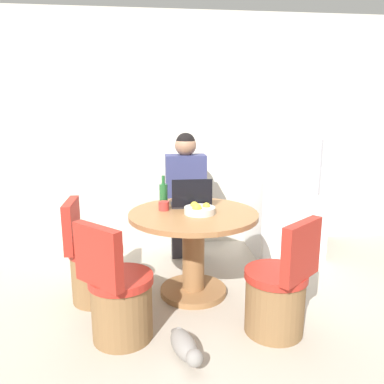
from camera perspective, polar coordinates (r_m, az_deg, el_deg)
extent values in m
plane|color=#B2A899|center=(3.26, -0.33, -16.25)|extent=(12.00, 12.00, 0.00)
cube|color=beige|center=(4.28, -2.47, 8.91)|extent=(7.00, 0.06, 2.60)
cube|color=white|center=(4.19, 14.15, 3.17)|extent=(0.71, 0.70, 1.83)
cube|color=silver|center=(3.87, 15.98, 2.31)|extent=(0.68, 0.01, 1.72)
cylinder|color=gray|center=(3.93, 19.01, 3.62)|extent=(0.02, 0.02, 0.55)
cylinder|color=olive|center=(3.37, 0.20, -14.76)|extent=(0.57, 0.57, 0.05)
cylinder|color=olive|center=(3.22, 0.21, -9.29)|extent=(0.19, 0.19, 0.64)
cylinder|color=olive|center=(3.11, 0.21, -3.45)|extent=(1.08, 1.08, 0.04)
cylinder|color=brown|center=(2.85, 12.45, -16.43)|extent=(0.42, 0.42, 0.41)
cylinder|color=#AD281E|center=(2.74, 12.68, -12.18)|extent=(0.44, 0.44, 0.06)
cube|color=#AD281E|center=(2.58, 16.31, -8.62)|extent=(0.35, 0.31, 0.39)
cylinder|color=brown|center=(2.77, -10.58, -17.27)|extent=(0.42, 0.42, 0.41)
cylinder|color=#AD281E|center=(2.66, -10.79, -12.92)|extent=(0.44, 0.44, 0.06)
cube|color=#AD281E|center=(2.47, -14.14, -9.45)|extent=(0.33, 0.33, 0.39)
cylinder|color=brown|center=(3.29, -14.20, -12.36)|extent=(0.42, 0.42, 0.41)
cylinder|color=#AD281E|center=(3.20, -14.43, -8.59)|extent=(0.44, 0.44, 0.06)
cube|color=#AD281E|center=(3.16, -17.86, -4.79)|extent=(0.07, 0.40, 0.39)
cube|color=#2D2D38|center=(4.07, -1.12, -6.64)|extent=(0.28, 0.16, 0.46)
cube|color=#2D2D38|center=(3.93, -1.06, -2.76)|extent=(0.32, 0.36, 0.14)
cube|color=navy|center=(3.77, -0.96, 1.76)|extent=(0.40, 0.22, 0.52)
sphere|color=#936B51|center=(3.72, -0.98, 7.13)|extent=(0.21, 0.21, 0.21)
sphere|color=black|center=(3.72, -0.98, 7.54)|extent=(0.19, 0.19, 0.19)
cube|color=#232328|center=(3.31, -0.18, -1.95)|extent=(0.35, 0.20, 0.02)
cube|color=black|center=(3.18, 0.02, -0.17)|extent=(0.35, 0.01, 0.24)
cylinder|color=beige|center=(3.06, 1.18, -2.82)|extent=(0.26, 0.26, 0.05)
sphere|color=gold|center=(3.07, 2.20, -2.20)|extent=(0.06, 0.06, 0.06)
sphere|color=gold|center=(3.09, 0.36, -2.08)|extent=(0.07, 0.07, 0.07)
sphere|color=gold|center=(3.00, 0.74, -2.47)|extent=(0.08, 0.08, 0.08)
cylinder|color=#B2332D|center=(3.17, -4.32, -2.12)|extent=(0.09, 0.09, 0.08)
cylinder|color=#23602D|center=(3.29, -4.36, -0.47)|extent=(0.07, 0.07, 0.20)
cylinder|color=#23602D|center=(3.27, -4.40, 1.86)|extent=(0.03, 0.03, 0.08)
ellipsoid|color=gray|center=(2.62, -1.26, -22.23)|extent=(0.23, 0.35, 0.15)
sphere|color=gray|center=(2.47, 0.39, -23.98)|extent=(0.11, 0.11, 0.11)
cylinder|color=gray|center=(2.73, -2.42, -20.34)|extent=(0.07, 0.14, 0.11)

